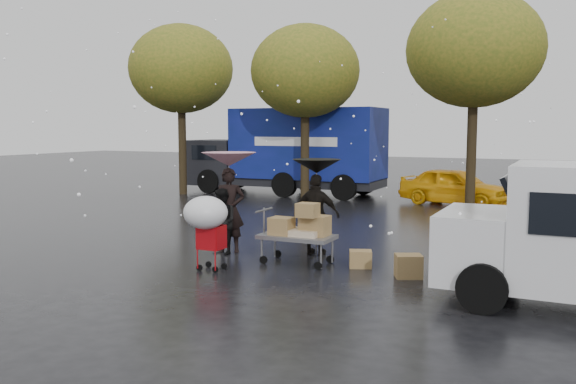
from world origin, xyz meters
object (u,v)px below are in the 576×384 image
at_px(vendor_cart, 301,228).
at_px(yellow_taxi, 455,186).
at_px(shopping_cart, 207,217).
at_px(person_black, 316,215).
at_px(person_pink, 229,210).
at_px(blue_truck, 289,151).

distance_m(vendor_cart, yellow_taxi, 10.91).
distance_m(vendor_cart, shopping_cart, 1.95).
xyz_separation_m(vendor_cart, yellow_taxi, (1.09, 10.85, -0.06)).
height_order(person_black, yellow_taxi, person_black).
height_order(person_black, shopping_cart, person_black).
bearing_deg(yellow_taxi, person_pink, 179.60).
relative_size(person_pink, vendor_cart, 1.23).
relative_size(person_pink, shopping_cart, 1.27).
height_order(vendor_cart, yellow_taxi, yellow_taxi).
bearing_deg(vendor_cart, person_pink, 167.12).
relative_size(person_black, shopping_cart, 1.20).
bearing_deg(blue_truck, vendor_cart, -63.59).
bearing_deg(person_black, blue_truck, -65.30).
relative_size(person_black, yellow_taxi, 0.45).
distance_m(person_black, blue_truck, 12.12).
height_order(person_pink, yellow_taxi, person_pink).
xyz_separation_m(person_pink, shopping_cart, (0.60, -1.82, 0.13)).
bearing_deg(shopping_cart, yellow_taxi, 78.79).
bearing_deg(person_black, vendor_cart, 89.63).
bearing_deg(shopping_cart, person_pink, 108.09).
bearing_deg(yellow_taxi, blue_truck, 99.59).
bearing_deg(shopping_cart, vendor_cart, 46.09).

